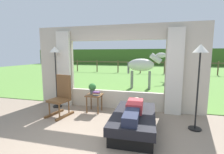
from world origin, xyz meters
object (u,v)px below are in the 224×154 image
potted_plant (92,88)px  horse (143,65)px  recliner_sofa (134,122)px  floor_lamp_left (55,58)px  reclining_person (134,109)px  pasture_tree (172,54)px  book_stack (96,93)px  rocking_chair (61,96)px  floor_lamp_right (200,61)px  side_table (94,98)px

potted_plant → horse: (1.22, 3.55, 0.45)m
recliner_sofa → floor_lamp_left: size_ratio=0.89×
reclining_person → pasture_tree: pasture_tree is taller
book_stack → rocking_chair: bearing=-156.7°
recliner_sofa → rocking_chair: 2.16m
floor_lamp_left → floor_lamp_right: size_ratio=1.01×
reclining_person → floor_lamp_right: (1.34, 0.48, 1.02)m
reclining_person → pasture_tree: size_ratio=0.42×
recliner_sofa → rocking_chair: bearing=165.3°
recliner_sofa → pasture_tree: bearing=78.4°
side_table → potted_plant: 0.29m
floor_lamp_left → side_table: bearing=-6.0°
book_stack → side_table: bearing=146.2°
potted_plant → floor_lamp_right: (2.69, -0.58, 0.84)m
rocking_chair → pasture_tree: pasture_tree is taller
rocking_chair → floor_lamp_left: (-0.53, 0.59, 1.01)m
reclining_person → floor_lamp_left: 3.02m
potted_plant → book_stack: 0.25m
recliner_sofa → floor_lamp_right: size_ratio=0.90×
rocking_chair → reclining_person: bearing=-2.2°
horse → rocking_chair: bearing=-28.6°
floor_lamp_right → horse: floor_lamp_right is taller
potted_plant → floor_lamp_right: bearing=-12.1°
floor_lamp_right → horse: size_ratio=1.05×
reclining_person → floor_lamp_left: (-2.60, 1.14, 1.03)m
floor_lamp_right → horse: 4.40m
side_table → rocking_chair: bearing=-150.9°
floor_lamp_right → horse: (-1.47, 4.13, -0.38)m
floor_lamp_right → side_table: bearing=168.8°
potted_plant → book_stack: (0.17, -0.12, -0.13)m
book_stack → potted_plant: bearing=144.8°
reclining_person → floor_lamp_left: size_ratio=0.74×
floor_lamp_left → floor_lamp_right: 3.99m
potted_plant → side_table: bearing=-36.9°
pasture_tree → reclining_person: bearing=-100.4°
recliner_sofa → book_stack: 1.52m
rocking_chair → pasture_tree: (3.64, 7.96, 1.14)m
side_table → floor_lamp_left: floor_lamp_left is taller
floor_lamp_left → rocking_chair: bearing=-48.1°
rocking_chair → horse: 4.54m
floor_lamp_left → horse: size_ratio=1.06×
reclining_person → book_stack: size_ratio=6.82×
floor_lamp_left → pasture_tree: pasture_tree is taller
pasture_tree → horse: bearing=-113.6°
recliner_sofa → pasture_tree: pasture_tree is taller
horse → pasture_tree: 4.29m
floor_lamp_right → pasture_tree: pasture_tree is taller
reclining_person → recliner_sofa: bearing=88.9°
potted_plant → pasture_tree: size_ratio=0.09×
horse → side_table: bearing=-20.5°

